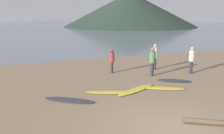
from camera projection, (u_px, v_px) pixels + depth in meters
The scene contains 13 objects.
ground_plane at pixel (93, 68), 16.72m from camera, with size 120.00×120.00×0.20m, color #8C7559.
ocean_water at pixel (44, 27), 64.89m from camera, with size 140.00×100.00×0.01m, color slate.
headland_hill at pixel (130, 9), 65.99m from camera, with size 38.24×38.24×9.69m, color #28382B.
surfboard_0 at pixel (70, 100), 10.16m from camera, with size 2.40×0.58×0.06m, color #333338.
surfboard_1 at pixel (111, 92), 11.16m from camera, with size 2.51×0.48×0.07m, color yellow.
surfboard_2 at pixel (136, 90), 11.49m from camera, with size 2.61×0.52×0.09m, color yellow.
surfboard_3 at pixel (162, 88), 11.76m from camera, with size 2.38×0.50×0.08m, color yellow.
surfboard_4 at pixel (175, 81), 13.04m from camera, with size 1.90×0.53×0.09m, color #333338.
person_0 at pixel (112, 59), 14.66m from camera, with size 0.32×0.32×1.58m.
person_1 at pixel (152, 59), 13.96m from camera, with size 0.36×0.36×1.79m.
person_2 at pixel (155, 55), 15.57m from camera, with size 0.36×0.36×1.77m.
person_3 at pixel (192, 58), 14.52m from camera, with size 0.35×0.35×1.75m.
driftwood_log at pixel (204, 122), 8.00m from camera, with size 0.20×0.20×1.38m, color brown.
Camera 1 is at (-4.19, -5.77, 3.83)m, focal length 36.43 mm.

